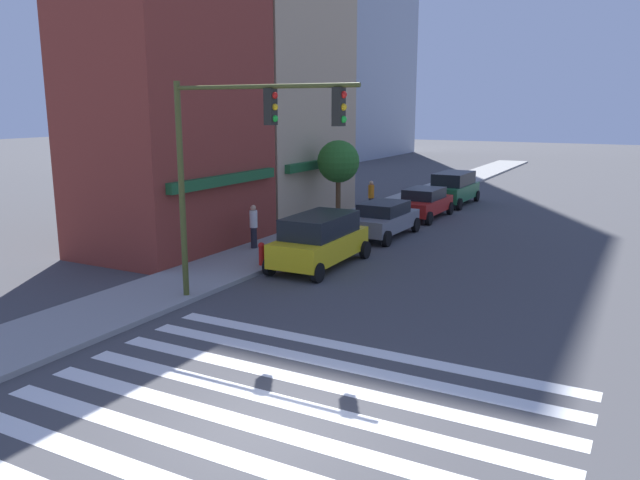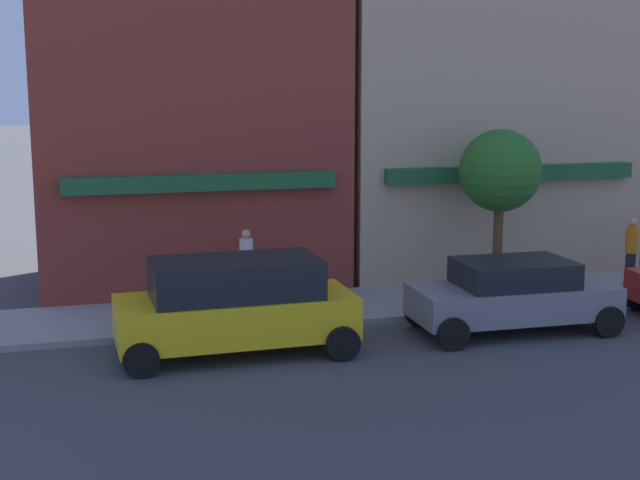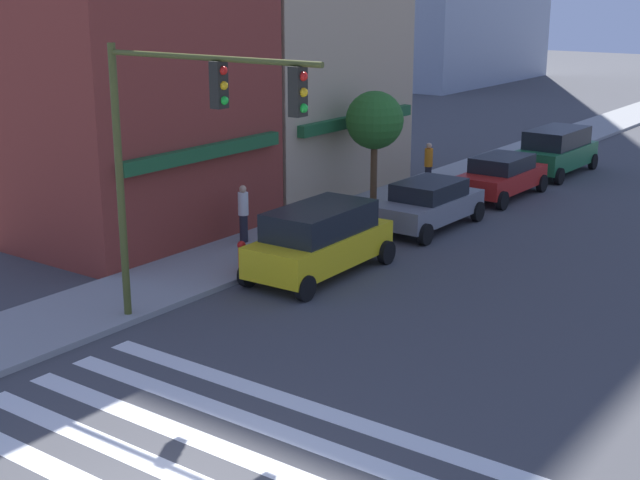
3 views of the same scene
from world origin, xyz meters
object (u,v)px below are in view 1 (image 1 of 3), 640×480
at_px(suv_yellow, 320,239).
at_px(street_tree, 338,162).
at_px(traffic_signal, 239,145).
at_px(sedan_grey, 384,219).
at_px(pedestrian_orange_vest, 371,197).
at_px(fire_hydrant, 261,253).
at_px(pedestrian_white_shirt, 254,226).
at_px(suv_green, 453,187).
at_px(sedan_red, 424,202).

bearing_deg(suv_yellow, street_tree, 20.19).
distance_m(traffic_signal, sedan_grey, 12.23).
distance_m(traffic_signal, pedestrian_orange_vest, 17.03).
height_order(traffic_signal, pedestrian_orange_vest, traffic_signal).
relative_size(fire_hydrant, street_tree, 0.21).
xyz_separation_m(suv_yellow, street_tree, (7.08, 2.80, 2.17)).
height_order(pedestrian_white_shirt, pedestrian_orange_vest, same).
height_order(traffic_signal, street_tree, traffic_signal).
relative_size(suv_yellow, suv_green, 1.00).
height_order(suv_yellow, sedan_red, suv_yellow).
bearing_deg(fire_hydrant, pedestrian_orange_vest, 4.69).
relative_size(sedan_grey, pedestrian_orange_vest, 2.50).
distance_m(suv_yellow, sedan_red, 11.63).
xyz_separation_m(pedestrian_white_shirt, street_tree, (6.20, -0.73, 2.13)).
relative_size(traffic_signal, pedestrian_orange_vest, 3.68).
relative_size(sedan_grey, suv_green, 0.94).
bearing_deg(suv_green, pedestrian_white_shirt, 168.75).
bearing_deg(pedestrian_white_shirt, traffic_signal, -4.46).
bearing_deg(suv_green, street_tree, 165.36).
bearing_deg(pedestrian_white_shirt, suv_yellow, 39.91).
xyz_separation_m(traffic_signal, fire_hydrant, (4.17, 2.10, -4.14)).
distance_m(traffic_signal, pedestrian_white_shirt, 8.35).
distance_m(sedan_red, pedestrian_orange_vest, 2.82).
bearing_deg(sedan_grey, sedan_red, 0.95).
bearing_deg(sedan_grey, street_tree, 71.38).
relative_size(suv_green, pedestrian_orange_vest, 2.68).
bearing_deg(sedan_red, pedestrian_white_shirt, 162.68).
height_order(sedan_grey, fire_hydrant, sedan_grey).
bearing_deg(fire_hydrant, traffic_signal, -153.26).
bearing_deg(pedestrian_orange_vest, street_tree, 178.61).
distance_m(traffic_signal, suv_yellow, 6.66).
bearing_deg(suv_green, fire_hydrant, 175.80).
bearing_deg(traffic_signal, suv_green, 1.02).
height_order(suv_green, street_tree, street_tree).
height_order(traffic_signal, sedan_red, traffic_signal).
bearing_deg(pedestrian_orange_vest, traffic_signal, -169.10).
bearing_deg(suv_yellow, fire_hydrant, 126.61).
xyz_separation_m(suv_yellow, suv_green, (17.01, 0.00, 0.00)).
xyz_separation_m(suv_yellow, sedan_grey, (6.08, -0.00, -0.19)).
bearing_deg(pedestrian_orange_vest, fire_hydrant, -175.16).
xyz_separation_m(fire_hydrant, street_tree, (8.41, 1.10, 2.59)).
xyz_separation_m(sedan_grey, fire_hydrant, (-7.41, 1.70, -0.23)).
xyz_separation_m(sedan_red, suv_green, (5.38, 0.00, 0.19)).
relative_size(traffic_signal, suv_green, 1.38).
relative_size(suv_green, street_tree, 1.16).
xyz_separation_m(suv_yellow, pedestrian_white_shirt, (0.88, 3.53, 0.04)).
distance_m(sedan_red, fire_hydrant, 13.07).
height_order(sedan_grey, pedestrian_orange_vest, pedestrian_orange_vest).
height_order(sedan_red, pedestrian_white_shirt, pedestrian_white_shirt).
distance_m(sedan_grey, sedan_red, 5.55).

